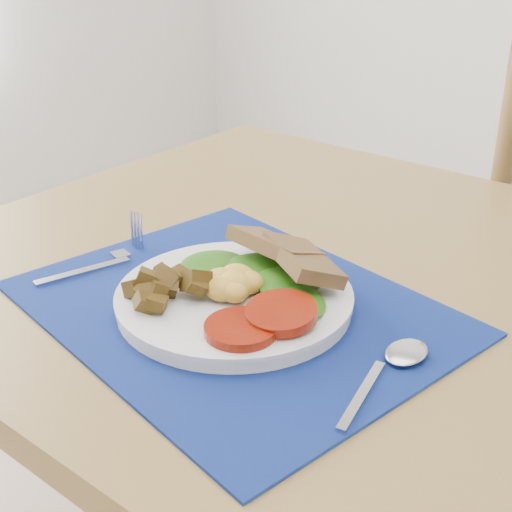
{
  "coord_description": "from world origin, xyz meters",
  "views": [
    {
      "loc": [
        0.27,
        -0.51,
        1.17
      ],
      "look_at": [
        -0.2,
        0.08,
        0.8
      ],
      "focal_mm": 50.0,
      "sensor_mm": 36.0,
      "label": 1
    }
  ],
  "objects": [
    {
      "name": "breakfast_plate",
      "position": [
        -0.21,
        0.03,
        0.77
      ],
      "size": [
        0.27,
        0.27,
        0.07
      ],
      "rotation": [
        0.0,
        0.0,
        -0.27
      ],
      "color": "silver",
      "rests_on": "placemat"
    },
    {
      "name": "fork",
      "position": [
        -0.41,
        0.02,
        0.76
      ],
      "size": [
        0.05,
        0.18,
        0.0
      ],
      "rotation": [
        0.0,
        0.0,
        -0.3
      ],
      "color": "#B2B5BA",
      "rests_on": "placemat"
    },
    {
      "name": "placemat",
      "position": [
        -0.2,
        0.04,
        0.75
      ],
      "size": [
        0.54,
        0.46,
        0.0
      ],
      "primitive_type": "cube",
      "rotation": [
        0.0,
        0.0,
        -0.18
      ],
      "color": "#040A32",
      "rests_on": "table"
    },
    {
      "name": "spoon",
      "position": [
        0.0,
        0.04,
        0.76
      ],
      "size": [
        0.04,
        0.17,
        0.01
      ],
      "rotation": [
        0.0,
        0.0,
        0.22
      ],
      "color": "#B2B5BA",
      "rests_on": "placemat"
    },
    {
      "name": "table",
      "position": [
        0.0,
        0.2,
        0.67
      ],
      "size": [
        1.4,
        0.9,
        0.75
      ],
      "color": "brown",
      "rests_on": "ground"
    }
  ]
}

